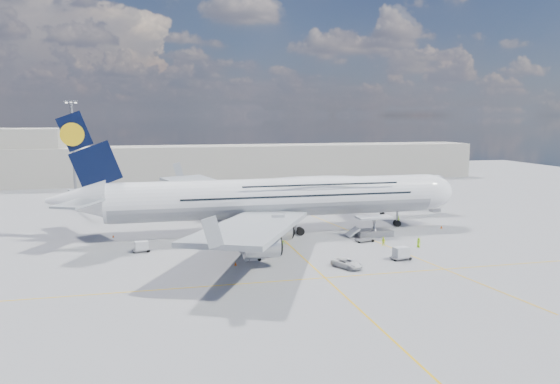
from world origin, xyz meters
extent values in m
plane|color=gray|center=(0.00, 0.00, 0.00)|extent=(300.00, 300.00, 0.00)
cube|color=#DAA60B|center=(0.00, 0.00, 0.01)|extent=(0.25, 220.00, 0.01)
cube|color=#DAA60B|center=(0.00, -20.00, 0.01)|extent=(120.00, 0.25, 0.01)
cube|color=#DAA60B|center=(14.00, 10.00, 0.01)|extent=(14.16, 99.06, 0.01)
cylinder|color=white|center=(0.00, 10.00, 6.80)|extent=(62.00, 7.20, 7.20)
cylinder|color=#9EA0A5|center=(0.00, 10.00, 6.65)|extent=(60.76, 7.13, 7.13)
ellipsoid|color=white|center=(8.00, 10.00, 8.78)|extent=(36.00, 6.84, 3.76)
ellipsoid|color=white|center=(31.00, 10.00, 6.80)|extent=(11.52, 7.20, 7.20)
ellipsoid|color=black|center=(34.24, 10.00, 7.40)|extent=(3.84, 4.16, 1.44)
cone|color=white|center=(-35.50, 10.00, 7.60)|extent=(10.00, 6.84, 6.84)
cube|color=black|center=(-33.50, 10.00, 16.40)|extent=(11.02, 0.46, 14.61)
cylinder|color=yellow|center=(-35.60, 10.00, 18.90)|extent=(4.00, 0.60, 4.00)
cube|color=#999EA3|center=(-8.00, 30.00, 5.60)|extent=(25.49, 39.15, 3.35)
cube|color=#999EA3|center=(-8.00, -10.00, 5.60)|extent=(25.49, 39.15, 3.35)
cylinder|color=#B7BABF|center=(-3.00, 22.50, 3.20)|extent=(5.20, 3.50, 3.50)
cylinder|color=#B7BABF|center=(-7.50, 33.00, 3.20)|extent=(5.20, 3.50, 3.50)
cylinder|color=#B7BABF|center=(-3.00, -2.50, 3.20)|extent=(5.20, 3.50, 3.50)
cylinder|color=#B7BABF|center=(-7.50, -13.00, 3.20)|extent=(5.20, 3.50, 3.50)
cylinder|color=gray|center=(25.00, 10.00, 2.20)|extent=(0.44, 0.44, 3.80)
cylinder|color=black|center=(25.00, 10.00, 0.65)|extent=(1.30, 0.90, 1.30)
cylinder|color=gray|center=(0.00, 10.00, 2.20)|extent=(0.56, 0.56, 3.80)
cylinder|color=black|center=(0.00, 13.20, 0.75)|extent=(1.50, 0.90, 1.50)
cube|color=#B7B7BC|center=(25.00, 18.60, 7.10)|extent=(3.00, 10.00, 2.60)
cube|color=#B7B7BC|center=(33.00, 23.60, 7.10)|extent=(18.00, 3.00, 2.60)
cylinder|color=gray|center=(27.00, 21.60, 3.55)|extent=(0.80, 0.80, 7.10)
cylinder|color=black|center=(27.00, 21.60, 0.45)|extent=(0.90, 0.80, 0.90)
cylinder|color=gray|center=(41.00, 23.60, 3.55)|extent=(1.00, 1.00, 7.10)
cube|color=gray|center=(41.00, 23.60, 0.40)|extent=(2.00, 2.00, 0.80)
cylinder|color=#B7B7BC|center=(25.00, 14.80, 7.10)|extent=(3.60, 3.60, 2.80)
cube|color=silver|center=(17.00, 2.90, 3.50)|extent=(6.50, 3.20, 0.35)
cube|color=gray|center=(17.00, 2.90, 0.55)|extent=(6.50, 3.20, 1.10)
cube|color=gray|center=(17.00, 2.90, 2.05)|extent=(0.22, 1.99, 3.00)
cylinder|color=black|center=(14.40, 1.70, 0.35)|extent=(0.70, 0.30, 0.70)
cube|color=silver|center=(12.80, 2.90, 1.00)|extent=(2.16, 2.60, 1.60)
cylinder|color=gray|center=(-40.00, 45.00, 12.50)|extent=(0.70, 0.70, 25.00)
cube|color=gray|center=(-40.00, 45.00, 25.20)|extent=(3.00, 0.40, 0.60)
cube|color=#B2AD9E|center=(0.00, 95.00, 6.00)|extent=(180.00, 16.00, 12.00)
cube|color=#193814|center=(40.00, 140.00, 4.00)|extent=(160.00, 6.00, 8.00)
cube|color=gray|center=(-24.65, 0.68, 0.33)|extent=(2.99, 1.87, 0.17)
cylinder|color=black|center=(-25.77, 0.12, 0.21)|extent=(0.41, 0.17, 0.41)
cylinder|color=black|center=(-23.52, 1.24, 0.21)|extent=(0.41, 0.17, 0.41)
cube|color=silver|center=(-24.65, 0.68, 1.08)|extent=(2.24, 1.68, 1.41)
cube|color=gray|center=(-11.30, 0.33, 0.30)|extent=(2.72, 1.68, 0.15)
cylinder|color=black|center=(-12.33, -0.18, 0.19)|extent=(0.38, 0.15, 0.38)
cylinder|color=black|center=(-10.27, 0.84, 0.19)|extent=(0.38, 0.15, 0.38)
cube|color=gray|center=(-7.62, -3.39, 0.35)|extent=(3.15, 1.95, 0.18)
cylinder|color=black|center=(-8.81, -3.99, 0.22)|extent=(0.44, 0.18, 0.44)
cylinder|color=black|center=(-6.43, -2.80, 0.22)|extent=(0.44, 0.18, 0.44)
cube|color=gray|center=(-24.77, 0.63, 0.31)|extent=(2.96, 2.13, 0.16)
cylinder|color=black|center=(-25.84, 0.10, 0.20)|extent=(0.39, 0.16, 0.39)
cylinder|color=black|center=(-23.71, 1.16, 0.20)|extent=(0.39, 0.16, 0.39)
cube|color=gray|center=(14.40, -13.70, 0.36)|extent=(3.37, 2.21, 0.19)
cylinder|color=black|center=(13.15, -14.33, 0.23)|extent=(0.46, 0.19, 0.46)
cylinder|color=black|center=(15.64, -13.08, 0.23)|extent=(0.46, 0.19, 0.46)
cube|color=silver|center=(14.40, -13.70, 1.19)|extent=(2.53, 1.95, 1.56)
cube|color=gray|center=(13.58, -0.99, 0.38)|extent=(3.59, 2.57, 0.19)
cylinder|color=black|center=(12.28, -1.64, 0.24)|extent=(0.47, 0.19, 0.47)
cylinder|color=black|center=(14.87, -0.34, 0.24)|extent=(0.47, 0.19, 0.47)
cube|color=white|center=(-7.96, -8.78, 0.64)|extent=(2.58, 1.26, 1.18)
cube|color=black|center=(-7.96, -8.78, 1.36)|extent=(0.94, 1.12, 0.45)
cylinder|color=black|center=(-8.86, -9.28, 0.29)|extent=(0.58, 0.23, 0.58)
cylinder|color=black|center=(-7.05, -8.28, 0.29)|extent=(0.58, 0.23, 0.58)
cube|color=gray|center=(-0.95, 26.97, 1.12)|extent=(7.74, 5.15, 2.23)
cube|color=white|center=(-1.73, 26.97, 3.24)|extent=(6.01, 4.56, 2.46)
cube|color=white|center=(1.85, 26.97, 2.12)|extent=(2.81, 3.13, 1.79)
cube|color=black|center=(2.63, 26.97, 2.35)|extent=(0.97, 2.14, 1.01)
cylinder|color=black|center=(1.51, 25.68, 0.61)|extent=(1.23, 0.39, 1.23)
cylinder|color=black|center=(-3.41, 28.25, 0.61)|extent=(1.23, 0.39, 1.23)
cube|color=#D8510B|center=(-1.73, 26.97, 2.46)|extent=(6.08, 4.63, 0.56)
cube|color=gray|center=(-17.65, 50.32, 0.94)|extent=(6.46, 3.56, 1.88)
cube|color=white|center=(-18.31, 50.32, 2.73)|extent=(4.92, 3.30, 2.07)
cube|color=white|center=(-15.30, 50.32, 1.79)|extent=(2.13, 2.49, 1.50)
cube|color=black|center=(-14.64, 50.32, 1.97)|extent=(0.56, 1.86, 0.85)
cylinder|color=black|center=(-15.58, 49.24, 0.52)|extent=(1.03, 0.33, 1.03)
cylinder|color=black|center=(-19.72, 51.41, 0.52)|extent=(1.03, 0.33, 1.03)
imported|color=silver|center=(4.67, -16.02, 0.69)|extent=(4.26, 5.43, 1.37)
imported|color=#B4F81A|center=(25.81, 11.06, 0.98)|extent=(0.84, 0.73, 1.95)
imported|color=#E0FF1A|center=(15.35, -5.00, 0.81)|extent=(0.96, 1.00, 1.62)
imported|color=#C1EE19|center=(-14.62, 1.23, 0.90)|extent=(0.96, 1.12, 1.81)
imported|color=#B1FF1A|center=(20.81, -7.10, 0.83)|extent=(0.78, 0.95, 1.66)
imported|color=#ADF519|center=(-1.76, -2.47, 0.97)|extent=(1.40, 1.02, 1.95)
cone|color=#D8510B|center=(32.68, 6.13, 0.29)|extent=(0.46, 0.46, 0.59)
cube|color=#D8510B|center=(32.68, 6.13, 0.02)|extent=(0.40, 0.40, 0.03)
cone|color=#D8510B|center=(-9.81, 24.56, 0.24)|extent=(0.38, 0.38, 0.48)
cube|color=#D8510B|center=(-9.81, 24.56, 0.01)|extent=(0.33, 0.33, 0.03)
cone|color=#D8510B|center=(-16.35, 37.66, 0.28)|extent=(0.45, 0.45, 0.57)
cube|color=#D8510B|center=(-16.35, 37.66, 0.02)|extent=(0.39, 0.39, 0.03)
cone|color=#D8510B|center=(-8.33, 1.99, 0.32)|extent=(0.50, 0.50, 0.64)
cube|color=#D8510B|center=(-8.33, 1.99, 0.02)|extent=(0.43, 0.43, 0.03)
cone|color=#D8510B|center=(-10.99, -10.96, 0.26)|extent=(0.41, 0.41, 0.52)
cube|color=#D8510B|center=(-10.99, -10.96, 0.01)|extent=(0.35, 0.35, 0.03)
cone|color=#D8510B|center=(-29.84, 12.94, 0.25)|extent=(0.39, 0.39, 0.49)
cube|color=#D8510B|center=(-29.84, 12.94, 0.01)|extent=(0.33, 0.33, 0.03)
camera|label=1|loc=(-22.90, -89.04, 22.10)|focal=35.00mm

